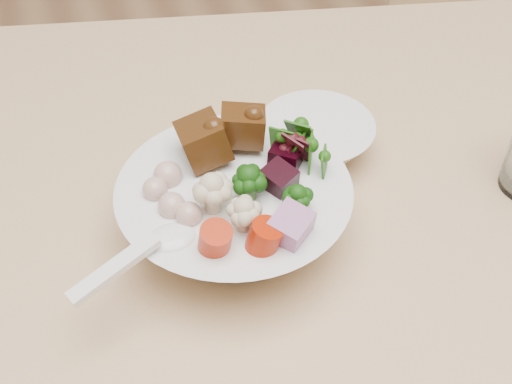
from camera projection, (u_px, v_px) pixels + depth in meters
dining_table at (499, 257)px, 0.81m from camera, size 1.68×1.15×0.72m
chair_far at (507, 28)px, 1.35m from camera, size 0.59×0.59×0.96m
food_bowl at (236, 208)px, 0.70m from camera, size 0.23×0.23×0.12m
soup_spoon at (158, 246)px, 0.63m from camera, size 0.13×0.07×0.03m
side_bowl at (316, 140)px, 0.80m from camera, size 0.13×0.13×0.04m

